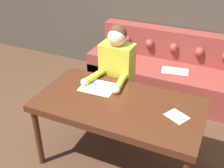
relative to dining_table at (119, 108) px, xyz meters
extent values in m
plane|color=#4C3323|center=(-0.09, -0.09, -0.69)|extent=(16.00, 16.00, 0.00)
cube|color=#472314|center=(0.00, 0.00, 0.04)|extent=(1.58, 0.83, 0.07)
cylinder|color=#472314|center=(-0.73, -0.36, -0.34)|extent=(0.06, 0.06, 0.69)
cylinder|color=#472314|center=(-0.73, 0.36, -0.34)|extent=(0.06, 0.06, 0.69)
cylinder|color=#472314|center=(0.73, 0.36, -0.34)|extent=(0.06, 0.06, 0.69)
cube|color=brown|center=(0.12, 1.54, -0.47)|extent=(2.19, 0.82, 0.44)
cube|color=brown|center=(0.12, 1.84, -0.03)|extent=(2.19, 0.22, 0.43)
cube|color=brown|center=(-0.88, 1.54, -0.39)|extent=(0.20, 0.82, 0.60)
sphere|color=brown|center=(-0.60, 1.71, -0.03)|extent=(0.13, 0.13, 0.13)
sphere|color=brown|center=(-0.24, 1.71, -0.03)|extent=(0.13, 0.13, 0.13)
sphere|color=brown|center=(0.12, 1.71, -0.03)|extent=(0.13, 0.13, 0.13)
sphere|color=brown|center=(0.48, 1.71, -0.03)|extent=(0.13, 0.13, 0.13)
cube|color=white|center=(0.23, 1.43, -0.25)|extent=(0.38, 0.26, 0.00)
cylinder|color=#33281E|center=(-0.26, 0.55, -0.45)|extent=(0.28, 0.28, 0.48)
cube|color=gold|center=(-0.26, 0.55, 0.10)|extent=(0.36, 0.22, 0.61)
sphere|color=beige|center=(-0.26, 0.53, 0.49)|extent=(0.20, 0.20, 0.20)
sphere|color=#472D19|center=(-0.26, 0.56, 0.51)|extent=(0.20, 0.20, 0.20)
cylinder|color=gold|center=(-0.42, 0.29, 0.11)|extent=(0.14, 0.32, 0.07)
sphere|color=beige|center=(-0.45, 0.14, 0.11)|extent=(0.08, 0.08, 0.08)
cylinder|color=gold|center=(-0.11, 0.29, 0.11)|extent=(0.10, 0.31, 0.07)
sphere|color=beige|center=(-0.09, 0.13, 0.11)|extent=(0.08, 0.08, 0.08)
cube|color=beige|center=(-0.30, 0.16, 0.07)|extent=(0.36, 0.29, 0.00)
cube|color=beige|center=(0.55, 0.01, 0.07)|extent=(0.23, 0.22, 0.00)
cube|color=silver|center=(-0.28, 0.16, 0.07)|extent=(0.12, 0.05, 0.00)
cube|color=#2D569E|center=(-0.37, 0.19, 0.07)|extent=(0.08, 0.04, 0.00)
torus|color=#2D569E|center=(-0.41, 0.20, 0.07)|extent=(0.04, 0.04, 0.01)
cube|color=silver|center=(-0.29, 0.14, 0.07)|extent=(0.10, 0.09, 0.00)
cube|color=#2D569E|center=(-0.37, 0.20, 0.07)|extent=(0.07, 0.06, 0.00)
torus|color=#2D569E|center=(-0.40, 0.23, 0.07)|extent=(0.04, 0.04, 0.01)
cylinder|color=silver|center=(-0.34, 0.18, 0.07)|extent=(0.01, 0.01, 0.01)
camera|label=1|loc=(0.83, -2.01, 1.58)|focal=45.00mm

